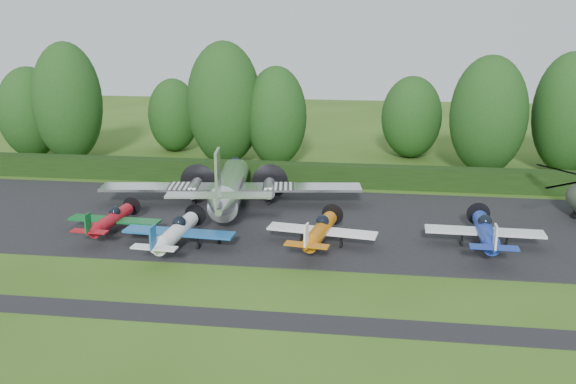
# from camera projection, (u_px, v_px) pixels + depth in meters

# --- Properties ---
(ground) EXTENTS (160.00, 160.00, 0.00)m
(ground) POSITION_uv_depth(u_px,v_px,m) (254.00, 273.00, 39.10)
(ground) COLOR #2B4A14
(ground) RESTS_ON ground
(apron) EXTENTS (70.00, 18.00, 0.01)m
(apron) POSITION_uv_depth(u_px,v_px,m) (278.00, 222.00, 48.63)
(apron) COLOR black
(apron) RESTS_ON ground
(taxiway_verge) EXTENTS (70.00, 2.00, 0.00)m
(taxiway_verge) POSITION_uv_depth(u_px,v_px,m) (232.00, 318.00, 33.38)
(taxiway_verge) COLOR black
(taxiway_verge) RESTS_ON ground
(hedgerow) EXTENTS (90.00, 1.60, 2.00)m
(hedgerow) POSITION_uv_depth(u_px,v_px,m) (296.00, 184.00, 59.12)
(hedgerow) COLOR black
(hedgerow) RESTS_ON ground
(transport_plane) EXTENTS (21.22, 16.27, 6.80)m
(transport_plane) POSITION_uv_depth(u_px,v_px,m) (229.00, 187.00, 51.03)
(transport_plane) COLOR silver
(transport_plane) RESTS_ON ground
(light_plane_red) EXTENTS (6.76, 7.10, 2.60)m
(light_plane_red) POSITION_uv_depth(u_px,v_px,m) (112.00, 220.00, 45.74)
(light_plane_red) COLOR #A20F1A
(light_plane_red) RESTS_ON ground
(light_plane_white) EXTENTS (7.64, 8.03, 2.94)m
(light_plane_white) POSITION_uv_depth(u_px,v_px,m) (176.00, 232.00, 42.73)
(light_plane_white) COLOR white
(light_plane_white) RESTS_ON ground
(light_plane_orange) EXTENTS (7.49, 7.87, 2.88)m
(light_plane_orange) POSITION_uv_depth(u_px,v_px,m) (320.00, 231.00, 43.10)
(light_plane_orange) COLOR #BF630B
(light_plane_orange) RESTS_ON ground
(light_plane_blue) EXTENTS (7.87, 8.28, 3.03)m
(light_plane_blue) POSITION_uv_depth(u_px,v_px,m) (486.00, 231.00, 42.77)
(light_plane_blue) COLOR #19319A
(light_plane_blue) RESTS_ON ground
(tree_0) EXTENTS (6.94, 6.94, 11.83)m
(tree_0) POSITION_uv_depth(u_px,v_px,m) (569.00, 113.00, 61.90)
(tree_0) COLOR black
(tree_0) RESTS_ON ground
(tree_1) EXTENTS (7.11, 7.11, 12.50)m
(tree_1) POSITION_uv_depth(u_px,v_px,m) (68.00, 102.00, 66.79)
(tree_1) COLOR black
(tree_1) RESTS_ON ground
(tree_2) EXTENTS (6.45, 6.45, 8.82)m
(tree_2) POSITION_uv_depth(u_px,v_px,m) (412.00, 117.00, 68.96)
(tree_2) COLOR black
(tree_2) RESTS_ON ground
(tree_3) EXTENTS (6.24, 6.24, 10.19)m
(tree_3) POSITION_uv_depth(u_px,v_px,m) (276.00, 117.00, 65.13)
(tree_3) COLOR black
(tree_3) RESTS_ON ground
(tree_4) EXTENTS (5.66, 5.66, 8.23)m
(tree_4) POSITION_uv_depth(u_px,v_px,m) (174.00, 115.00, 72.19)
(tree_4) COLOR black
(tree_4) RESTS_ON ground
(tree_7) EXTENTS (6.87, 6.87, 9.80)m
(tree_7) POSITION_uv_depth(u_px,v_px,m) (30.00, 112.00, 69.11)
(tree_7) COLOR black
(tree_7) RESTS_ON ground
(tree_8) EXTENTS (7.39, 7.39, 11.50)m
(tree_8) POSITION_uv_depth(u_px,v_px,m) (488.00, 115.00, 61.74)
(tree_8) COLOR black
(tree_8) RESTS_ON ground
(tree_9) EXTENTS (7.61, 7.61, 12.63)m
(tree_9) POSITION_uv_depth(u_px,v_px,m) (224.00, 104.00, 65.40)
(tree_9) COLOR black
(tree_9) RESTS_ON ground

